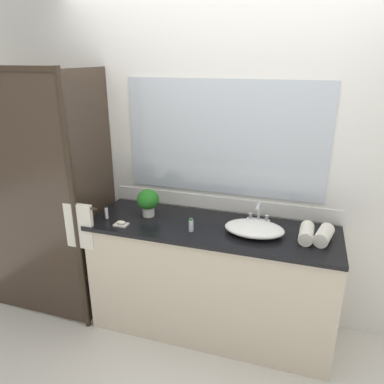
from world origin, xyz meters
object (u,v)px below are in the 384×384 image
amenity_bottle_lotion (106,212)px  amenity_bottle_shampoo (191,225)px  faucet (258,216)px  potted_plant (148,201)px  soap_dish (121,224)px  rolled_towel_near_edge (324,235)px  sink_basin (254,229)px  rolled_towel_middle (306,233)px

amenity_bottle_lotion → amenity_bottle_shampoo: bearing=-1.0°
faucet → amenity_bottle_lotion: (-1.10, -0.28, -0.00)m
faucet → amenity_bottle_shampoo: (-0.43, -0.29, -0.01)m
potted_plant → soap_dish: 0.27m
faucet → rolled_towel_near_edge: faucet is taller
faucet → potted_plant: potted_plant is taller
sink_basin → amenity_bottle_shampoo: 0.44m
rolled_towel_near_edge → soap_dish: bearing=-172.6°
rolled_towel_near_edge → rolled_towel_middle: rolled_towel_near_edge is taller
soap_dish → sink_basin: bearing=9.8°
amenity_bottle_lotion → rolled_towel_middle: bearing=3.8°
amenity_bottle_lotion → sink_basin: bearing=4.3°
sink_basin → soap_dish: (-0.94, -0.16, -0.02)m
amenity_bottle_shampoo → amenity_bottle_lotion: bearing=179.0°
soap_dish → rolled_towel_near_edge: 1.40m
faucet → amenity_bottle_shampoo: faucet is taller
potted_plant → rolled_towel_middle: size_ratio=0.97×
amenity_bottle_lotion → rolled_towel_middle: 1.45m
soap_dish → amenity_bottle_lotion: 0.18m
sink_basin → potted_plant: size_ratio=1.94×
rolled_towel_middle → amenity_bottle_shampoo: bearing=-172.0°
faucet → soap_dish: bearing=-159.2°
soap_dish → amenity_bottle_shampoo: (0.51, 0.07, 0.03)m
sink_basin → soap_dish: sink_basin is taller
potted_plant → rolled_towel_middle: (1.16, -0.05, -0.08)m
sink_basin → potted_plant: bearing=175.8°
amenity_bottle_shampoo → rolled_towel_middle: (0.77, 0.11, 0.00)m
sink_basin → rolled_towel_near_edge: 0.45m
sink_basin → rolled_towel_middle: rolled_towel_middle is taller
sink_basin → soap_dish: 0.95m
sink_basin → rolled_towel_near_edge: (0.45, 0.02, 0.01)m
amenity_bottle_shampoo → rolled_towel_middle: bearing=8.0°
amenity_bottle_shampoo → amenity_bottle_lotion: size_ratio=0.95×
sink_basin → amenity_bottle_lotion: bearing=-175.7°
sink_basin → rolled_towel_middle: bearing=2.4°
amenity_bottle_shampoo → rolled_towel_middle: size_ratio=0.44×
potted_plant → amenity_bottle_lotion: bearing=-153.1°
amenity_bottle_lotion → faucet: bearing=14.2°
potted_plant → rolled_towel_near_edge: 1.28m
rolled_towel_near_edge → amenity_bottle_shampoo: bearing=-172.7°
potted_plant → amenity_bottle_lotion: potted_plant is taller
faucet → amenity_bottle_shampoo: 0.52m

